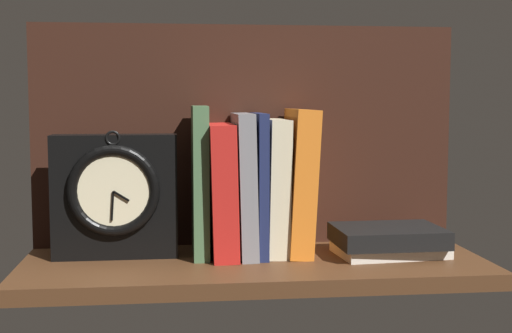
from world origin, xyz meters
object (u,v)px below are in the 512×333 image
(framed_clock, at_px, (115,195))
(book_stack_side, at_px, (389,240))
(book_navy_bierce, at_px, (259,184))
(book_cream_twain, at_px, (276,187))
(book_red_requiem, at_px, (222,190))
(book_orange_pandolfini, at_px, (299,181))
(book_green_romantic, at_px, (200,181))
(book_gray_chess, at_px, (244,184))

(framed_clock, distance_m, book_stack_side, 0.46)
(book_navy_bierce, xyz_separation_m, book_cream_twain, (0.03, 0.00, -0.01))
(book_red_requiem, relative_size, book_navy_bierce, 0.92)
(book_red_requiem, relative_size, book_cream_twain, 0.97)
(book_orange_pandolfini, bearing_deg, book_red_requiem, 180.00)
(book_green_romantic, bearing_deg, book_navy_bierce, 0.00)
(book_navy_bierce, distance_m, book_stack_side, 0.23)
(book_gray_chess, bearing_deg, book_navy_bierce, 0.00)
(framed_clock, bearing_deg, book_red_requiem, 0.96)
(book_orange_pandolfini, relative_size, framed_clock, 1.16)
(book_cream_twain, bearing_deg, book_green_romantic, 180.00)
(book_stack_side, bearing_deg, book_gray_chess, 170.73)
(book_red_requiem, xyz_separation_m, book_orange_pandolfini, (0.13, 0.00, 0.01))
(book_orange_pandolfini, relative_size, book_stack_side, 1.30)
(book_orange_pandolfini, height_order, book_stack_side, book_orange_pandolfini)
(book_navy_bierce, bearing_deg, book_stack_side, -10.33)
(book_navy_bierce, bearing_deg, framed_clock, -179.29)
(book_gray_chess, relative_size, book_orange_pandolfini, 0.97)
(framed_clock, bearing_deg, book_orange_pandolfini, 0.55)
(book_cream_twain, xyz_separation_m, framed_clock, (-0.26, -0.00, -0.01))
(book_gray_chess, bearing_deg, book_green_romantic, 180.00)
(book_green_romantic, bearing_deg, book_red_requiem, 0.00)
(book_red_requiem, relative_size, book_stack_side, 1.17)
(book_gray_chess, relative_size, book_stack_side, 1.27)
(book_red_requiem, height_order, framed_clock, book_red_requiem)
(book_cream_twain, relative_size, framed_clock, 1.08)
(book_stack_side, bearing_deg, book_navy_bierce, 169.67)
(book_red_requiem, distance_m, framed_clock, 0.17)
(book_orange_pandolfini, bearing_deg, book_navy_bierce, 180.00)
(book_green_romantic, bearing_deg, book_stack_side, -7.10)
(book_cream_twain, relative_size, book_stack_side, 1.22)
(book_navy_bierce, xyz_separation_m, book_stack_side, (0.21, -0.04, -0.09))
(book_gray_chess, relative_size, book_cream_twain, 1.04)
(book_gray_chess, bearing_deg, book_orange_pandolfini, 0.00)
(book_red_requiem, xyz_separation_m, book_gray_chess, (0.04, 0.00, 0.01))
(book_navy_bierce, relative_size, book_cream_twain, 1.04)
(book_navy_bierce, relative_size, book_orange_pandolfini, 0.97)
(book_green_romantic, bearing_deg, book_cream_twain, 0.00)
(book_gray_chess, distance_m, book_orange_pandolfini, 0.09)
(book_green_romantic, height_order, book_gray_chess, book_green_romantic)
(book_red_requiem, bearing_deg, book_cream_twain, 0.00)
(book_green_romantic, bearing_deg, book_orange_pandolfini, 0.00)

